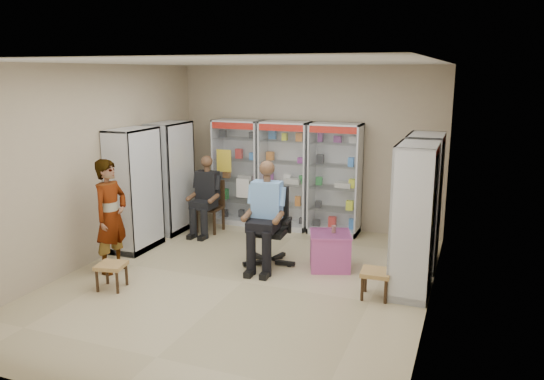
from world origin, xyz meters
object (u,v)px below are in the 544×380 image
at_px(cabinet_back_right, 335,179).
at_px(seated_shopkeeper, 268,217).
at_px(cabinet_left_far, 171,178).
at_px(cabinet_back_left, 238,172).
at_px(cabinet_left_near, 135,190).
at_px(pink_trunk, 330,251).
at_px(woven_stool_b, 112,276).
at_px(standing_man, 111,216).
at_px(cabinet_back_mid, 285,176).
at_px(wooden_chair, 210,207).
at_px(cabinet_right_near, 414,220).
at_px(woven_stool_a, 375,284).
at_px(office_chair, 269,227).
at_px(cabinet_right_far, 422,201).

distance_m(cabinet_back_right, seated_shopkeeper, 2.07).
height_order(cabinet_back_right, cabinet_left_far, same).
xyz_separation_m(cabinet_back_left, cabinet_left_far, (-0.93, -0.93, 0.00)).
bearing_deg(cabinet_left_near, pink_trunk, 94.69).
bearing_deg(cabinet_back_right, woven_stool_b, -121.11).
distance_m(cabinet_back_left, standing_man, 3.09).
distance_m(cabinet_back_mid, wooden_chair, 1.50).
height_order(cabinet_back_mid, woven_stool_b, cabinet_back_mid).
xyz_separation_m(cabinet_right_near, woven_stool_a, (-0.40, -0.34, -0.81)).
height_order(cabinet_back_mid, cabinet_right_near, same).
distance_m(seated_shopkeeper, woven_stool_a, 1.92).
distance_m(cabinet_left_near, wooden_chair, 1.56).
relative_size(cabinet_right_near, seated_shopkeeper, 1.32).
xyz_separation_m(cabinet_left_near, seated_shopkeeper, (2.32, 0.04, -0.24)).
bearing_deg(cabinet_back_right, office_chair, -104.74).
height_order(cabinet_back_right, cabinet_right_far, same).
bearing_deg(cabinet_back_right, cabinet_back_left, 180.00).
bearing_deg(seated_shopkeeper, woven_stool_b, -139.80).
height_order(cabinet_right_far, cabinet_left_far, same).
bearing_deg(cabinet_back_mid, cabinet_right_far, -23.65).
bearing_deg(woven_stool_a, cabinet_back_right, 115.54).
distance_m(cabinet_right_near, wooden_chair, 4.10).
xyz_separation_m(cabinet_left_near, standing_man, (0.28, -0.98, -0.16)).
xyz_separation_m(pink_trunk, woven_stool_b, (-2.56, -1.81, -0.10)).
bearing_deg(standing_man, cabinet_left_far, 10.60).
bearing_deg(woven_stool_a, cabinet_back_left, 140.56).
xyz_separation_m(cabinet_back_left, woven_stool_a, (3.13, -2.57, -0.81)).
bearing_deg(standing_man, woven_stool_b, -141.82).
relative_size(cabinet_left_near, standing_man, 1.20).
distance_m(cabinet_left_far, wooden_chair, 0.89).
height_order(cabinet_left_far, wooden_chair, cabinet_left_far).
bearing_deg(cabinet_right_near, cabinet_left_near, 87.43).
height_order(cabinet_left_far, cabinet_left_near, same).
height_order(cabinet_back_mid, cabinet_back_right, same).
bearing_deg(seated_shopkeeper, pink_trunk, 10.26).
bearing_deg(standing_man, woven_stool_a, -80.44).
distance_m(woven_stool_a, standing_man, 3.86).
relative_size(cabinet_right_near, woven_stool_a, 5.38).
height_order(seated_shopkeeper, standing_man, standing_man).
height_order(cabinet_right_far, wooden_chair, cabinet_right_far).
distance_m(wooden_chair, standing_man, 2.35).
bearing_deg(cabinet_back_right, cabinet_right_far, -34.73).
distance_m(cabinet_left_far, seated_shopkeeper, 2.56).
relative_size(cabinet_right_near, standing_man, 1.20).
height_order(cabinet_right_far, office_chair, cabinet_right_far).
bearing_deg(office_chair, cabinet_right_far, 17.09).
distance_m(cabinet_right_near, office_chair, 2.20).
bearing_deg(cabinet_back_left, office_chair, -54.40).
height_order(woven_stool_a, standing_man, standing_man).
distance_m(seated_shopkeeper, pink_trunk, 1.06).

